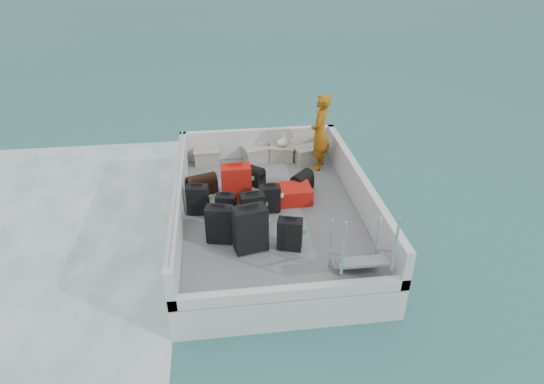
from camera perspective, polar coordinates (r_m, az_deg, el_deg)
The scene contains 24 objects.
ground at distance 9.18m, azimuth -0.11°, elevation -5.58°, with size 160.00×160.00×0.00m, color #154A4C.
wake_foam at distance 9.92m, azimuth -29.03°, elevation -6.93°, with size 10.00×10.00×0.00m, color white.
ferry_hull at distance 9.01m, azimuth -0.11°, elevation -4.03°, with size 3.60×5.00×0.60m, color silver.
deck at distance 8.84m, azimuth -0.11°, elevation -2.37°, with size 3.30×4.70×0.02m, color slate.
deck_fittings at distance 8.41m, azimuth 2.50°, elevation -1.18°, with size 3.60×5.00×0.90m.
suitcase_0 at distance 7.86m, azimuth -6.60°, elevation -4.08°, with size 0.45×0.25×0.69m, color black.
suitcase_1 at distance 8.41m, azimuth -5.74°, elevation -2.07°, with size 0.37×0.21×0.56m, color black.
suitcase_2 at distance 8.71m, azimuth -9.28°, elevation -0.98°, with size 0.40×0.24×0.58m, color black.
suitcase_3 at distance 7.58m, azimuth -2.75°, elevation -4.71°, with size 0.55×0.32×0.83m, color black.
suitcase_4 at distance 8.26m, azimuth -2.44°, elevation -2.23°, with size 0.43×0.25×0.64m, color black.
suitcase_5 at distance 8.96m, azimuth -4.50°, elevation 1.02°, with size 0.57×0.34×0.79m, color #B9140E.
suitcase_6 at distance 7.68m, azimuth 2.25°, elevation -5.33°, with size 0.41×0.24×0.57m, color black.
suitcase_7 at distance 8.66m, azimuth -0.27°, elevation -0.89°, with size 0.39×0.22×0.55m, color black.
suitcase_8 at distance 9.04m, azimuth 2.29°, elevation -0.29°, with size 0.54×0.82×0.33m, color #B9140E.
duffel_0 at distance 9.45m, azimuth -8.76°, elevation 0.78°, with size 0.60×0.30×0.32m, color black, non-canonical shape.
duffel_1 at distance 9.70m, azimuth -2.45°, elevation 1.96°, with size 0.49×0.30×0.32m, color black, non-canonical shape.
duffel_2 at distance 9.45m, azimuth 3.77°, elevation 1.11°, with size 0.49×0.30×0.32m, color black, non-canonical shape.
crate_0 at distance 10.63m, azimuth -8.19°, elevation 4.35°, with size 0.54×0.37×0.33m, color #ACA396.
crate_1 at distance 10.66m, azimuth -1.96°, elevation 4.71°, with size 0.53×0.37×0.32m, color #ACA396.
crate_2 at distance 10.71m, azimuth 1.27°, elevation 4.87°, with size 0.54×0.37×0.32m, color #ACA396.
crate_3 at distance 10.64m, azimuth 4.46°, elevation 4.64°, with size 0.57×0.39×0.34m, color #ACA396.
yellow_bag at distance 10.81m, azimuth 3.41°, elevation 4.76°, with size 0.28×0.26×0.22m, color yellow.
white_bag at distance 10.61m, azimuth 1.28°, elevation 6.10°, with size 0.24×0.24×0.18m, color white.
passenger at distance 10.12m, azimuth 6.05°, elevation 7.45°, with size 0.63×0.41×1.72m, color orange.
Camera 1 is at (-0.92, -7.39, 5.37)m, focal length 30.00 mm.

